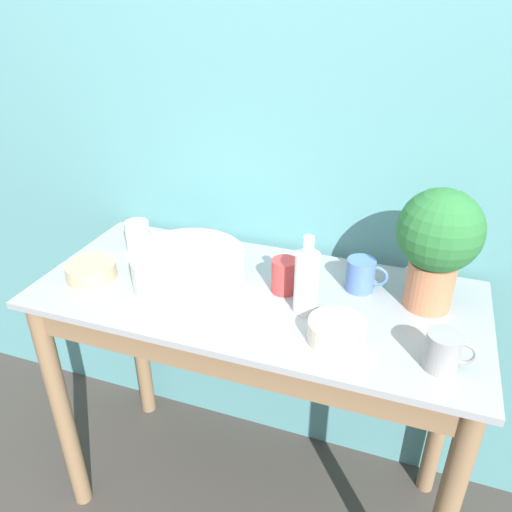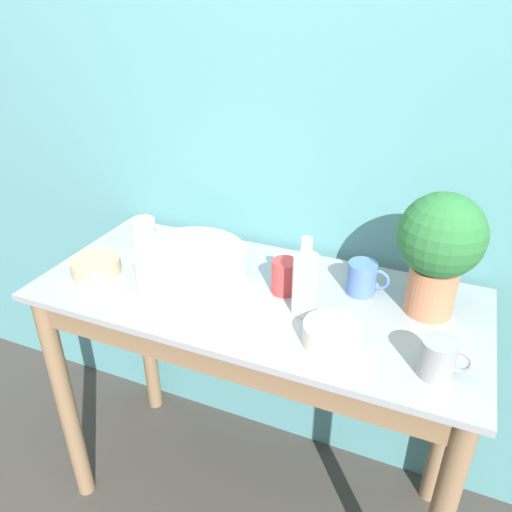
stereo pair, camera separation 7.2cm
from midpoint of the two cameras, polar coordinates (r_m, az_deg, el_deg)
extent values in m
cube|color=teal|center=(1.62, 2.82, 11.23)|extent=(6.00, 0.05, 2.40)
cylinder|color=#846647|center=(1.86, -22.35, -16.23)|extent=(0.06, 0.06, 0.88)
cylinder|color=#846647|center=(2.13, -14.26, -8.20)|extent=(0.06, 0.06, 0.88)
cylinder|color=#846647|center=(1.87, 19.70, -15.39)|extent=(0.06, 0.06, 0.88)
cube|color=#846647|center=(1.32, -5.11, -11.99)|extent=(1.19, 0.02, 0.10)
cube|color=#93999E|center=(1.46, -1.41, -4.49)|extent=(1.29, 0.58, 0.02)
cylinder|color=#B7704C|center=(1.43, 17.88, -3.09)|extent=(0.13, 0.13, 0.14)
sphere|color=#286B33|center=(1.36, 18.89, 2.77)|extent=(0.22, 0.22, 0.22)
cylinder|color=silver|center=(1.50, -9.09, -1.32)|extent=(0.33, 0.33, 0.10)
cylinder|color=white|center=(1.34, 4.25, -3.10)|extent=(0.07, 0.07, 0.18)
cylinder|color=white|center=(1.28, 4.43, 1.20)|extent=(0.03, 0.03, 0.05)
cylinder|color=#4C70B7|center=(1.47, 10.48, -2.14)|extent=(0.08, 0.08, 0.10)
torus|color=#4C70B7|center=(1.46, 12.30, -2.28)|extent=(0.06, 0.01, 0.06)
cylinder|color=gray|center=(1.23, 18.92, -10.25)|extent=(0.08, 0.08, 0.09)
torus|color=gray|center=(1.23, 21.06, -10.40)|extent=(0.06, 0.01, 0.06)
cylinder|color=beige|center=(1.72, -14.54, 2.25)|extent=(0.08, 0.08, 0.10)
torus|color=beige|center=(1.70, -13.29, 2.19)|extent=(0.07, 0.01, 0.07)
cylinder|color=#C63838|center=(1.44, 1.82, -2.29)|extent=(0.08, 0.08, 0.10)
torus|color=#C63838|center=(1.42, 3.46, -2.40)|extent=(0.07, 0.01, 0.07)
cylinder|color=tan|center=(1.61, -19.54, -1.59)|extent=(0.15, 0.15, 0.05)
cylinder|color=beige|center=(1.27, 7.57, -8.52)|extent=(0.15, 0.15, 0.06)
camera|label=1|loc=(0.04, -91.48, -0.81)|focal=35.00mm
camera|label=2|loc=(0.04, 88.52, 0.81)|focal=35.00mm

